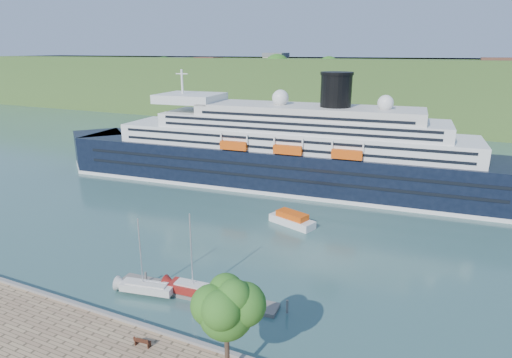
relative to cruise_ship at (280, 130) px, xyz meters
The scene contains 10 objects.
ground 53.08m from the cruise_ship, 82.15° to the right, with size 400.00×400.00×0.00m, color #305554.
far_hillside 93.97m from the cruise_ship, 85.68° to the left, with size 400.00×50.00×24.00m, color #314F1F.
quay_coping 53.03m from the cruise_ship, 82.18° to the right, with size 220.00×0.50×0.30m, color slate.
cruise_ship is the anchor object (origin of this frame).
park_bench 55.28m from the cruise_ship, 81.59° to the right, with size 1.63×0.67×1.05m, color #452013, non-canonical shape.
promenade_tree 56.64m from the cruise_ship, 72.66° to the right, with size 5.98×5.98×9.90m, color #29681B, non-canonical shape.
floating_pontoon 45.25m from the cruise_ship, 80.96° to the right, with size 19.71×2.41×0.44m, color slate, non-canonical shape.
sailboat_white_near 45.95m from the cruise_ship, 87.77° to the right, with size 6.93×1.93×8.95m, color silver, non-canonical shape.
sailboat_red 44.56m from the cruise_ship, 80.48° to the right, with size 7.49×2.08×9.68m, color maroon, non-canonical shape.
tender_launch 23.90m from the cruise_ship, 62.67° to the right, with size 7.77×2.66×2.15m, color #DE4D0D, non-canonical shape.
Camera 1 is at (24.18, -28.27, 27.05)m, focal length 30.00 mm.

